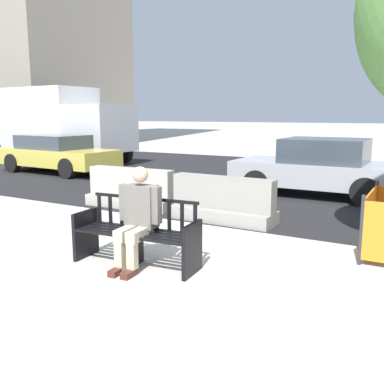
{
  "coord_description": "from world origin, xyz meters",
  "views": [
    {
      "loc": [
        2.55,
        -3.96,
        1.97
      ],
      "look_at": [
        -0.77,
        1.88,
        0.75
      ],
      "focal_mm": 40.0,
      "sensor_mm": 36.0,
      "label": 1
    }
  ],
  "objects_px": {
    "seated_person": "(138,215)",
    "delivery_truck": "(54,121)",
    "car_sedan_far": "(319,167)",
    "jersey_barrier_centre": "(223,203)",
    "car_taxi_near": "(56,153)",
    "street_bench": "(137,236)",
    "jersey_barrier_left": "(131,191)"
  },
  "relations": [
    {
      "from": "street_bench",
      "to": "jersey_barrier_centre",
      "type": "xyz_separation_m",
      "value": [
        -0.04,
        2.7,
        -0.06
      ]
    },
    {
      "from": "jersey_barrier_centre",
      "to": "delivery_truck",
      "type": "xyz_separation_m",
      "value": [
        -10.58,
        5.77,
        1.35
      ]
    },
    {
      "from": "jersey_barrier_left",
      "to": "delivery_truck",
      "type": "distance_m",
      "value": 10.11
    },
    {
      "from": "car_taxi_near",
      "to": "jersey_barrier_centre",
      "type": "bearing_deg",
      "value": -23.0
    },
    {
      "from": "jersey_barrier_left",
      "to": "car_taxi_near",
      "type": "relative_size",
      "value": 0.45
    },
    {
      "from": "street_bench",
      "to": "seated_person",
      "type": "distance_m",
      "value": 0.3
    },
    {
      "from": "seated_person",
      "to": "car_taxi_near",
      "type": "relative_size",
      "value": 0.29
    },
    {
      "from": "delivery_truck",
      "to": "seated_person",
      "type": "bearing_deg",
      "value": -38.59
    },
    {
      "from": "car_sedan_far",
      "to": "delivery_truck",
      "type": "xyz_separation_m",
      "value": [
        -11.5,
        2.2,
        1.0
      ]
    },
    {
      "from": "seated_person",
      "to": "car_sedan_far",
      "type": "relative_size",
      "value": 0.33
    },
    {
      "from": "seated_person",
      "to": "delivery_truck",
      "type": "height_order",
      "value": "delivery_truck"
    },
    {
      "from": "car_sedan_far",
      "to": "delivery_truck",
      "type": "bearing_deg",
      "value": 169.19
    },
    {
      "from": "street_bench",
      "to": "car_sedan_far",
      "type": "xyz_separation_m",
      "value": [
        0.89,
        6.27,
        0.29
      ]
    },
    {
      "from": "jersey_barrier_centre",
      "to": "car_taxi_near",
      "type": "distance_m",
      "value": 8.61
    },
    {
      "from": "jersey_barrier_centre",
      "to": "car_sedan_far",
      "type": "bearing_deg",
      "value": 75.49
    },
    {
      "from": "seated_person",
      "to": "jersey_barrier_left",
      "type": "xyz_separation_m",
      "value": [
        -2.36,
        2.93,
        -0.35
      ]
    },
    {
      "from": "seated_person",
      "to": "jersey_barrier_left",
      "type": "height_order",
      "value": "seated_person"
    },
    {
      "from": "car_taxi_near",
      "to": "delivery_truck",
      "type": "bearing_deg",
      "value": 137.92
    },
    {
      "from": "car_sedan_far",
      "to": "delivery_truck",
      "type": "distance_m",
      "value": 11.75
    },
    {
      "from": "delivery_truck",
      "to": "car_sedan_far",
      "type": "bearing_deg",
      "value": -10.81
    },
    {
      "from": "street_bench",
      "to": "delivery_truck",
      "type": "height_order",
      "value": "delivery_truck"
    },
    {
      "from": "jersey_barrier_centre",
      "to": "delivery_truck",
      "type": "bearing_deg",
      "value": 151.41
    },
    {
      "from": "seated_person",
      "to": "car_sedan_far",
      "type": "distance_m",
      "value": 6.38
    },
    {
      "from": "jersey_barrier_left",
      "to": "car_taxi_near",
      "type": "distance_m",
      "value": 6.5
    },
    {
      "from": "street_bench",
      "to": "car_sedan_far",
      "type": "distance_m",
      "value": 6.34
    },
    {
      "from": "car_taxi_near",
      "to": "jersey_barrier_left",
      "type": "bearing_deg",
      "value": -29.46
    },
    {
      "from": "jersey_barrier_centre",
      "to": "car_sedan_far",
      "type": "height_order",
      "value": "car_sedan_far"
    },
    {
      "from": "street_bench",
      "to": "car_taxi_near",
      "type": "height_order",
      "value": "car_taxi_near"
    },
    {
      "from": "jersey_barrier_centre",
      "to": "car_taxi_near",
      "type": "xyz_separation_m",
      "value": [
        -7.92,
        3.36,
        0.32
      ]
    },
    {
      "from": "street_bench",
      "to": "jersey_barrier_centre",
      "type": "distance_m",
      "value": 2.71
    },
    {
      "from": "street_bench",
      "to": "car_sedan_far",
      "type": "bearing_deg",
      "value": 81.96
    },
    {
      "from": "street_bench",
      "to": "jersey_barrier_left",
      "type": "distance_m",
      "value": 3.68
    }
  ]
}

